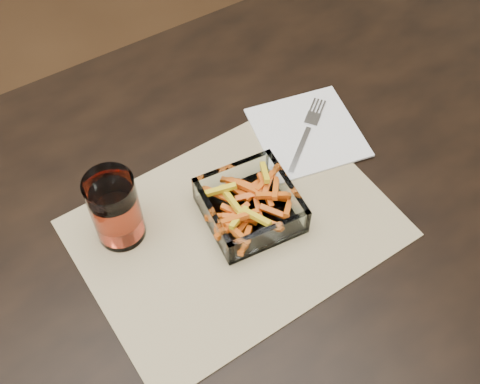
% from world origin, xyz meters
% --- Properties ---
extents(dining_table, '(1.60, 0.90, 0.75)m').
position_xyz_m(dining_table, '(0.00, 0.00, 0.66)').
color(dining_table, black).
rests_on(dining_table, ground).
extents(placemat, '(0.46, 0.35, 0.00)m').
position_xyz_m(placemat, '(0.10, -0.00, 0.75)').
color(placemat, tan).
rests_on(placemat, dining_table).
extents(glass_bowl, '(0.14, 0.14, 0.05)m').
position_xyz_m(glass_bowl, '(0.13, 0.01, 0.77)').
color(glass_bowl, white).
rests_on(glass_bowl, placemat).
extents(tumbler, '(0.07, 0.07, 0.12)m').
position_xyz_m(tumbler, '(-0.05, 0.08, 0.81)').
color(tumbler, white).
rests_on(tumbler, placemat).
extents(napkin, '(0.20, 0.20, 0.00)m').
position_xyz_m(napkin, '(0.30, 0.09, 0.76)').
color(napkin, white).
rests_on(napkin, placemat).
extents(fork, '(0.14, 0.12, 0.00)m').
position_xyz_m(fork, '(0.30, 0.09, 0.76)').
color(fork, silver).
rests_on(fork, napkin).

